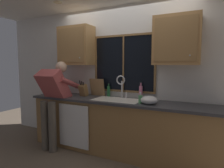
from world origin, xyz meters
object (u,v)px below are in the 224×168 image
mixing_bowl (149,100)px  soap_dispenser (140,99)px  person_standing (54,95)px  cutting_board (97,87)px  bottle_tall_clear (141,92)px  bottle_green_glass (109,91)px  knife_block (83,90)px

mixing_bowl → soap_dispenser: 0.13m
mixing_bowl → soap_dispenser: size_ratio=1.44×
person_standing → soap_dispenser: (1.54, 0.20, 0.03)m
cutting_board → bottle_tall_clear: bearing=-0.3°
soap_dispenser → bottle_green_glass: bearing=153.5°
cutting_board → mixing_bowl: bearing=-15.9°
person_standing → cutting_board: (0.59, 0.53, 0.12)m
knife_block → bottle_tall_clear: size_ratio=1.10×
knife_block → mixing_bowl: (1.29, -0.15, -0.05)m
cutting_board → knife_block: bearing=-143.2°
soap_dispenser → bottle_tall_clear: (-0.10, 0.33, 0.05)m
knife_block → soap_dispenser: size_ratio=1.80×
person_standing → knife_block: person_standing is taller
bottle_green_glass → cutting_board: bearing=-174.3°
knife_block → cutting_board: bearing=36.8°
knife_block → bottle_tall_clear: 1.07m
person_standing → knife_block: size_ratio=4.87×
bottle_tall_clear → mixing_bowl: bearing=-53.6°
soap_dispenser → bottle_green_glass: size_ratio=0.73×
knife_block → mixing_bowl: bearing=-6.7°
mixing_bowl → bottle_green_glass: bearing=158.7°
person_standing → bottle_green_glass: person_standing is taller
cutting_board → person_standing: bearing=-137.7°
person_standing → soap_dispenser: size_ratio=8.76×
mixing_bowl → cutting_board: bearing=164.1°
bottle_tall_clear → person_standing: bearing=-159.9°
person_standing → bottle_tall_clear: 1.54m
cutting_board → soap_dispenser: size_ratio=1.83×
mixing_bowl → soap_dispenser: soap_dispenser is taller
cutting_board → soap_dispenser: bearing=-19.5°
bottle_green_glass → bottle_tall_clear: (0.63, -0.03, 0.02)m
person_standing → knife_block: (0.38, 0.38, 0.07)m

